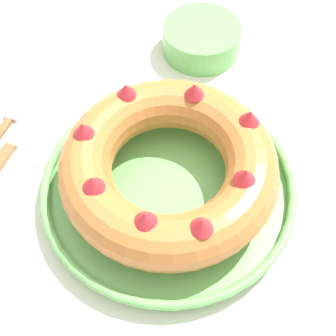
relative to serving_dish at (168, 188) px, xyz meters
The scene contains 7 objects.
ground_plane 0.75m from the serving_dish, behind, with size 8.00×8.00×0.00m, color brown.
dining_table 0.11m from the serving_dish, behind, with size 1.17×1.08×0.73m.
serving_dish is the anchor object (origin of this frame).
bundt_cake 0.05m from the serving_dish, 112.53° to the right, with size 0.28×0.28×0.08m.
fork 0.27m from the serving_dish, behind, with size 0.02×0.19×0.01m.
cake_knife 0.24m from the serving_dish, behind, with size 0.02×0.17×0.01m.
side_bowl 0.29m from the serving_dish, 99.60° to the left, with size 0.13×0.13×0.05m, color #6BB760.
Camera 1 is at (0.13, -0.31, 1.29)m, focal length 50.00 mm.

